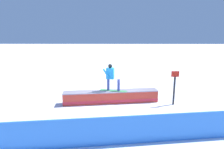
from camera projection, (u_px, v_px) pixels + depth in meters
ground_plane at (111, 102)px, 10.54m from camera, size 120.00×120.00×0.00m
grind_box at (111, 97)px, 10.48m from camera, size 5.17×1.31×0.66m
snowboarder at (111, 76)px, 10.28m from camera, size 1.51×0.63×1.47m
safety_fence at (109, 131)px, 6.41m from camera, size 9.43×1.32×1.03m
trail_marker at (174, 87)px, 10.03m from camera, size 0.40×0.10×1.82m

